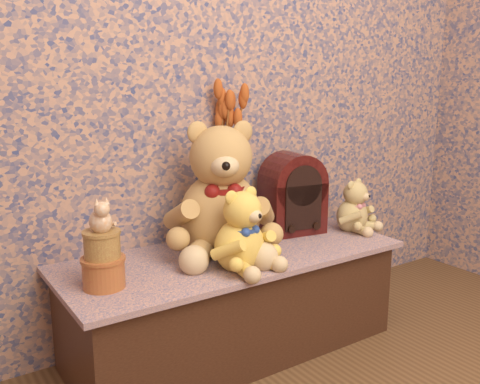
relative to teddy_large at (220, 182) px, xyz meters
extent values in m
cube|color=#384473|center=(0.02, 0.20, 0.65)|extent=(3.00, 0.10, 2.60)
cube|color=#3C477C|center=(0.02, -0.05, -0.45)|extent=(1.27, 0.52, 0.39)
cylinder|color=tan|center=(0.11, 0.14, -0.15)|extent=(0.17, 0.17, 0.22)
cylinder|color=#BE8938|center=(-0.49, -0.10, -0.21)|extent=(0.16, 0.16, 0.09)
cylinder|color=tan|center=(-0.49, -0.10, -0.12)|extent=(0.12, 0.12, 0.08)
camera|label=1|loc=(-0.98, -1.60, 0.38)|focal=39.15mm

